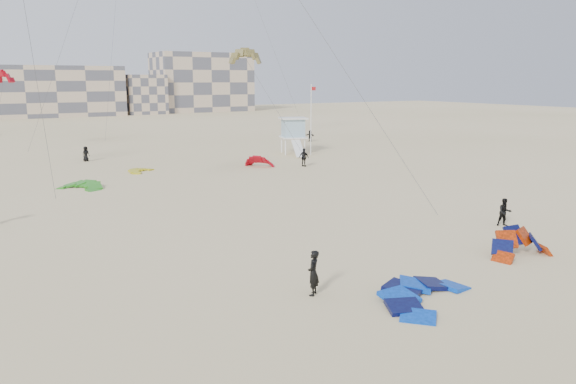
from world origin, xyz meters
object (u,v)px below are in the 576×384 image
kite_ground_orange (520,257)px  lifeguard_tower_near (293,136)px  kite_ground_blue (424,299)px  kitesurfer_main (313,273)px

kite_ground_orange → lifeguard_tower_near: size_ratio=0.53×
kite_ground_orange → lifeguard_tower_near: 41.82m
kite_ground_blue → lifeguard_tower_near: 46.21m
kite_ground_blue → kite_ground_orange: kite_ground_orange is taller
kite_ground_orange → lifeguard_tower_near: (11.08, 40.27, 2.15)m
kite_ground_blue → kitesurfer_main: kitesurfer_main is taller
kitesurfer_main → lifeguard_tower_near: size_ratio=0.30×
kite_ground_blue → lifeguard_tower_near: size_ratio=0.73×
kite_ground_orange → kitesurfer_main: (-11.84, 1.07, 0.96)m
kitesurfer_main → lifeguard_tower_near: (22.92, 39.20, 1.19)m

